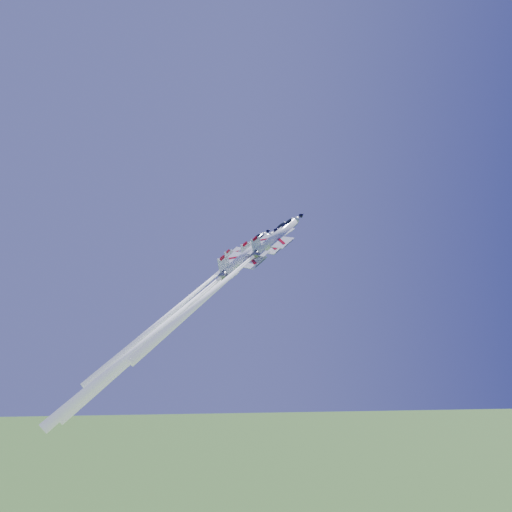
{
  "coord_description": "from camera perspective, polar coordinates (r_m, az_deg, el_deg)",
  "views": [
    {
      "loc": [
        -10.13,
        -120.8,
        78.49
      ],
      "look_at": [
        0.0,
        0.0,
        88.84
      ],
      "focal_mm": 40.0,
      "sensor_mm": 36.0,
      "label": 1
    }
  ],
  "objects": [
    {
      "name": "jet_slot",
      "position": [
        110.2,
        -7.34,
        -5.38
      ],
      "size": [
        38.11,
        26.63,
        41.62
      ],
      "rotation": [
        0.67,
        0.17,
        -0.95
      ],
      "color": "white"
    },
    {
      "name": "jet_right",
      "position": [
        109.82,
        -2.58,
        -2.03
      ],
      "size": [
        30.52,
        21.18,
        32.92
      ],
      "rotation": [
        0.67,
        0.17,
        -0.95
      ],
      "color": "white"
    },
    {
      "name": "jet_lead",
      "position": [
        118.12,
        -5.63,
        -4.38
      ],
      "size": [
        41.73,
        29.32,
        46.01
      ],
      "rotation": [
        0.67,
        0.17,
        -0.95
      ],
      "color": "white"
    },
    {
      "name": "jet_left",
      "position": [
        120.16,
        -6.47,
        -3.96
      ],
      "size": [
        33.3,
        23.4,
        36.74
      ],
      "rotation": [
        0.67,
        0.17,
        -0.95
      ],
      "color": "white"
    }
  ]
}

